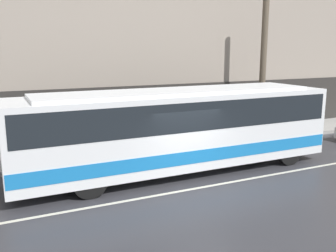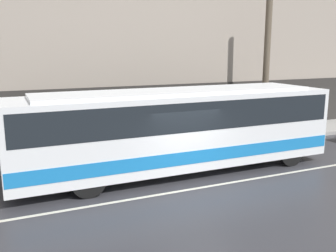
{
  "view_description": "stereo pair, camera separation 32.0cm",
  "coord_description": "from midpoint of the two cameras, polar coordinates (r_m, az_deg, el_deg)",
  "views": [
    {
      "loc": [
        -5.8,
        -10.11,
        4.48
      ],
      "look_at": [
        -0.13,
        1.81,
        1.78
      ],
      "focal_mm": 40.0,
      "sensor_mm": 36.0,
      "label": 1
    },
    {
      "loc": [
        -5.51,
        -10.25,
        4.48
      ],
      "look_at": [
        -0.13,
        1.81,
        1.78
      ],
      "focal_mm": 40.0,
      "sensor_mm": 36.0,
      "label": 2
    }
  ],
  "objects": [
    {
      "name": "building_facade",
      "position": [
        17.97,
        -5.88,
        14.38
      ],
      "size": [
        60.0,
        0.35,
        11.17
      ],
      "color": "gray",
      "rests_on": "ground_plane"
    },
    {
      "name": "transit_bus",
      "position": [
        13.66,
        2.25,
        -0.06
      ],
      "size": [
        11.97,
        2.54,
        3.07
      ],
      "color": "white",
      "rests_on": "ground_plane"
    },
    {
      "name": "sidewalk",
      "position": [
        17.11,
        -3.94,
        -3.36
      ],
      "size": [
        60.0,
        2.71,
        0.18
      ],
      "color": "#A09E99",
      "rests_on": "ground_plane"
    },
    {
      "name": "utility_pole_near",
      "position": [
        19.26,
        15.2,
        8.68
      ],
      "size": [
        0.31,
        0.31,
        6.95
      ],
      "color": "brown",
      "rests_on": "sidewalk"
    },
    {
      "name": "ground_plane",
      "position": [
        12.48,
        4.72,
        -9.53
      ],
      "size": [
        60.0,
        60.0,
        0.0
      ],
      "primitive_type": "plane",
      "color": "#333338"
    },
    {
      "name": "lane_stripe",
      "position": [
        12.48,
        4.72,
        -9.51
      ],
      "size": [
        54.0,
        0.14,
        0.01
      ],
      "color": "beige",
      "rests_on": "ground_plane"
    }
  ]
}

